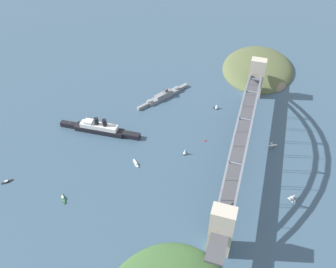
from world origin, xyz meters
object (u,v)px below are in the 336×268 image
(seaplane_taxiing_near_bridge, at_px, (272,145))
(small_boat_3, at_px, (63,198))
(seaplane_second_in_formation, at_px, (292,198))
(small_boat_0, at_px, (185,152))
(channel_marker_buoy, at_px, (205,140))
(small_boat_2, at_px, (7,182))
(naval_cruiser, at_px, (164,96))
(small_boat_4, at_px, (217,106))
(harbor_arch_bridge, at_px, (243,134))
(small_boat_1, at_px, (136,163))
(ocean_liner, at_px, (100,128))

(seaplane_taxiing_near_bridge, relative_size, small_boat_3, 0.91)
(seaplane_second_in_formation, relative_size, small_boat_3, 0.84)
(small_boat_0, distance_m, channel_marker_buoy, 31.44)
(channel_marker_buoy, bearing_deg, small_boat_2, 124.32)
(naval_cruiser, bearing_deg, small_boat_4, -92.75)
(harbor_arch_bridge, distance_m, small_boat_0, 63.47)
(small_boat_2, bearing_deg, small_boat_1, -61.34)
(small_boat_3, xyz_separation_m, channel_marker_buoy, (119.35, -108.71, 0.23))
(ocean_liner, xyz_separation_m, seaplane_taxiing_near_bridge, (33.76, -190.37, -3.35))
(small_boat_1, bearing_deg, small_boat_3, 142.45)
(seaplane_taxiing_near_bridge, height_order, small_boat_4, small_boat_4)
(small_boat_4, bearing_deg, small_boat_3, 149.16)
(seaplane_second_in_formation, bearing_deg, ocean_liner, 80.76)
(ocean_liner, height_order, seaplane_taxiing_near_bridge, ocean_liner)
(naval_cruiser, bearing_deg, channel_marker_buoy, -133.57)
(seaplane_second_in_formation, height_order, small_boat_0, small_boat_0)
(small_boat_2, distance_m, small_boat_4, 249.69)
(ocean_liner, distance_m, small_boat_2, 110.58)
(seaplane_taxiing_near_bridge, bearing_deg, small_boat_4, 54.96)
(seaplane_second_in_formation, distance_m, small_boat_0, 115.24)
(seaplane_second_in_formation, distance_m, small_boat_4, 152.66)
(seaplane_taxiing_near_bridge, xyz_separation_m, small_boat_4, (50.44, 71.93, 1.39))
(naval_cruiser, bearing_deg, ocean_liner, 151.08)
(naval_cruiser, height_order, small_boat_4, naval_cruiser)
(harbor_arch_bridge, distance_m, small_boat_2, 239.38)
(small_boat_2, xyz_separation_m, small_boat_3, (-1.81, -63.44, 0.17))
(ocean_liner, bearing_deg, seaplane_second_in_formation, -99.24)
(ocean_liner, relative_size, small_boat_0, 12.47)
(ocean_liner, height_order, small_boat_4, ocean_liner)
(ocean_liner, height_order, small_boat_2, ocean_liner)
(small_boat_1, relative_size, channel_marker_buoy, 3.66)
(ocean_liner, bearing_deg, harbor_arch_bridge, -85.96)
(small_boat_3, bearing_deg, ocean_liner, 5.54)
(small_boat_0, distance_m, small_boat_1, 53.43)
(ocean_liner, xyz_separation_m, small_boat_0, (-5.98, -102.47, -1.71))
(naval_cruiser, relative_size, seaplane_taxiing_near_bridge, 8.04)
(small_boat_0, bearing_deg, small_boat_1, 123.35)
(seaplane_taxiing_near_bridge, xyz_separation_m, channel_marker_buoy, (-12.66, 72.13, -0.86))
(seaplane_second_in_formation, relative_size, small_boat_1, 0.83)
(channel_marker_buoy, bearing_deg, seaplane_second_in_formation, -120.28)
(harbor_arch_bridge, bearing_deg, naval_cruiser, 55.14)
(seaplane_taxiing_near_bridge, height_order, small_boat_2, seaplane_taxiing_near_bridge)
(ocean_liner, distance_m, seaplane_taxiing_near_bridge, 193.37)
(naval_cruiser, xyz_separation_m, small_boat_3, (-185.81, 38.84, -2.21))
(small_boat_0, relative_size, small_boat_4, 1.07)
(channel_marker_buoy, bearing_deg, naval_cruiser, 46.43)
(small_boat_4, bearing_deg, seaplane_second_in_formation, -141.23)
(harbor_arch_bridge, bearing_deg, small_boat_0, 107.16)
(small_boat_1, relative_size, small_boat_3, 1.01)
(harbor_arch_bridge, relative_size, small_boat_3, 29.57)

